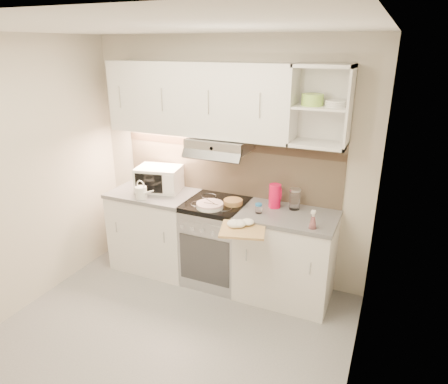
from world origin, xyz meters
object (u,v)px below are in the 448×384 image
object	(u,v)px
watering_can	(142,192)
spray_bottle	(313,221)
pink_pitcher	(275,196)
microwave	(159,179)
plate_stack	(210,205)
glass_jar	(295,199)
cutting_board	(243,230)
electric_range	(216,242)

from	to	relation	value
watering_can	spray_bottle	xyz separation A→B (m)	(1.77, 0.00, -0.00)
pink_pitcher	spray_bottle	bearing A→B (deg)	-47.35
microwave	spray_bottle	size ratio (longest dim) A/B	2.87
microwave	pink_pitcher	size ratio (longest dim) A/B	2.22
plate_stack	glass_jar	distance (m)	0.82
plate_stack	pink_pitcher	xyz separation A→B (m)	(0.57, 0.27, 0.09)
watering_can	glass_jar	world-z (taller)	glass_jar
watering_can	plate_stack	xyz separation A→B (m)	(0.75, 0.06, -0.05)
spray_bottle	pink_pitcher	bearing A→B (deg)	148.35
watering_can	microwave	bearing A→B (deg)	92.63
spray_bottle	cutting_board	bearing A→B (deg)	-154.28
spray_bottle	microwave	bearing A→B (deg)	175.34
cutting_board	glass_jar	bearing A→B (deg)	45.77
microwave	cutting_board	bearing A→B (deg)	-34.66
pink_pitcher	spray_bottle	size ratio (longest dim) A/B	1.29
electric_range	glass_jar	distance (m)	0.96
electric_range	plate_stack	bearing A→B (deg)	-87.76
plate_stack	pink_pitcher	size ratio (longest dim) A/B	1.13
watering_can	plate_stack	size ratio (longest dim) A/B	0.88
pink_pitcher	microwave	bearing A→B (deg)	170.77
glass_jar	spray_bottle	xyz separation A→B (m)	(0.25, -0.36, -0.03)
microwave	cutting_board	xyz separation A→B (m)	(1.18, -0.51, -0.16)
electric_range	cutting_board	bearing A→B (deg)	-43.41
electric_range	microwave	size ratio (longest dim) A/B	1.73
microwave	spray_bottle	distance (m)	1.77
pink_pitcher	cutting_board	distance (m)	0.58
spray_bottle	electric_range	bearing A→B (deg)	172.83
watering_can	spray_bottle	distance (m)	1.77
glass_jar	cutting_board	size ratio (longest dim) A/B	0.53
cutting_board	spray_bottle	bearing A→B (deg)	4.94
glass_jar	spray_bottle	world-z (taller)	glass_jar
electric_range	watering_can	xyz separation A→B (m)	(-0.74, -0.22, 0.52)
plate_stack	spray_bottle	bearing A→B (deg)	-3.38
microwave	pink_pitcher	world-z (taller)	microwave
pink_pitcher	cutting_board	world-z (taller)	pink_pitcher
electric_range	glass_jar	xyz separation A→B (m)	(0.77, 0.14, 0.55)
glass_jar	spray_bottle	bearing A→B (deg)	-54.86
watering_can	cutting_board	size ratio (longest dim) A/B	0.60
electric_range	glass_jar	world-z (taller)	glass_jar
microwave	pink_pitcher	xyz separation A→B (m)	(1.30, 0.03, -0.01)
electric_range	spray_bottle	distance (m)	1.17
spray_bottle	cutting_board	world-z (taller)	spray_bottle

